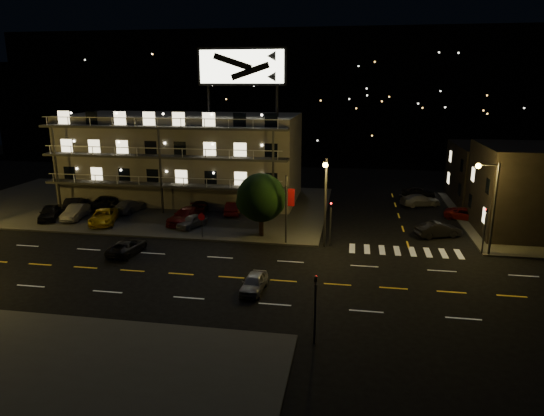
% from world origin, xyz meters
% --- Properties ---
extents(ground, '(140.00, 140.00, 0.00)m').
position_xyz_m(ground, '(0.00, 0.00, 0.00)').
color(ground, black).
rests_on(ground, ground).
extents(curb_nw, '(44.00, 24.00, 0.15)m').
position_xyz_m(curb_nw, '(-14.00, 20.00, 0.07)').
color(curb_nw, '#3C3C39').
rests_on(curb_nw, ground).
extents(curb_ne, '(16.00, 24.00, 0.15)m').
position_xyz_m(curb_ne, '(30.00, 20.00, 0.07)').
color(curb_ne, '#3C3C39').
rests_on(curb_ne, ground).
extents(motel, '(28.00, 13.80, 18.10)m').
position_xyz_m(motel, '(-9.94, 23.88, 5.34)').
color(motel, gray).
rests_on(motel, ground).
extents(side_bldg_back, '(14.06, 12.00, 7.00)m').
position_xyz_m(side_bldg_back, '(29.99, 28.00, 3.50)').
color(side_bldg_back, black).
rests_on(side_bldg_back, ground).
extents(hill_backdrop, '(120.00, 25.00, 24.00)m').
position_xyz_m(hill_backdrop, '(-5.94, 68.78, 11.55)').
color(hill_backdrop, black).
rests_on(hill_backdrop, ground).
extents(streetlight_nc, '(0.44, 1.92, 8.00)m').
position_xyz_m(streetlight_nc, '(8.50, 7.94, 4.96)').
color(streetlight_nc, '#2D2D30').
rests_on(streetlight_nc, ground).
extents(streetlight_ne, '(1.92, 0.44, 8.00)m').
position_xyz_m(streetlight_ne, '(22.14, 8.30, 4.96)').
color(streetlight_ne, '#2D2D30').
rests_on(streetlight_ne, ground).
extents(signal_nw, '(0.20, 0.27, 4.60)m').
position_xyz_m(signal_nw, '(9.00, 8.50, 2.57)').
color(signal_nw, '#2D2D30').
rests_on(signal_nw, ground).
extents(signal_sw, '(0.20, 0.27, 4.60)m').
position_xyz_m(signal_sw, '(9.00, -8.50, 2.57)').
color(signal_sw, '#2D2D30').
rests_on(signal_sw, ground).
extents(signal_ne, '(0.27, 0.20, 4.60)m').
position_xyz_m(signal_ne, '(22.00, 8.50, 2.57)').
color(signal_ne, '#2D2D30').
rests_on(signal_ne, ground).
extents(banner_north, '(0.83, 0.16, 6.40)m').
position_xyz_m(banner_north, '(5.09, 8.40, 3.43)').
color(banner_north, '#2D2D30').
rests_on(banner_north, ground).
extents(stop_sign, '(0.91, 0.11, 2.61)m').
position_xyz_m(stop_sign, '(-3.00, 8.57, 1.71)').
color(stop_sign, '#2D2D30').
rests_on(stop_sign, ground).
extents(tree, '(4.78, 4.61, 6.02)m').
position_xyz_m(tree, '(2.35, 10.11, 3.73)').
color(tree, black).
rests_on(tree, curb_nw).
extents(lot_car_0, '(3.19, 4.72, 1.49)m').
position_xyz_m(lot_car_0, '(-20.87, 11.82, 0.90)').
color(lot_car_0, black).
rests_on(lot_car_0, curb_nw).
extents(lot_car_1, '(2.04, 4.65, 1.48)m').
position_xyz_m(lot_car_1, '(-18.25, 12.51, 0.89)').
color(lot_car_1, gray).
rests_on(lot_car_1, curb_nw).
extents(lot_car_2, '(3.77, 5.59, 1.42)m').
position_xyz_m(lot_car_2, '(-14.46, 11.36, 0.86)').
color(lot_car_2, gold).
rests_on(lot_car_2, curb_nw).
extents(lot_car_3, '(3.29, 5.64, 1.54)m').
position_xyz_m(lot_car_3, '(-6.10, 12.96, 0.92)').
color(lot_car_3, '#610F0D').
rests_on(lot_car_3, curb_nw).
extents(lot_car_4, '(2.77, 3.94, 1.25)m').
position_xyz_m(lot_car_4, '(-5.01, 11.65, 0.77)').
color(lot_car_4, gray).
rests_on(lot_car_4, curb_nw).
extents(lot_car_5, '(3.06, 4.95, 1.54)m').
position_xyz_m(lot_car_5, '(-20.24, 15.55, 0.92)').
color(lot_car_5, black).
rests_on(lot_car_5, curb_nw).
extents(lot_car_6, '(3.07, 5.65, 1.50)m').
position_xyz_m(lot_car_6, '(-17.24, 17.24, 0.90)').
color(lot_car_6, black).
rests_on(lot_car_6, curb_nw).
extents(lot_car_7, '(2.54, 4.91, 1.36)m').
position_xyz_m(lot_car_7, '(-13.89, 16.13, 0.83)').
color(lot_car_7, gray).
rests_on(lot_car_7, curb_nw).
extents(lot_car_8, '(1.74, 4.18, 1.41)m').
position_xyz_m(lot_car_8, '(-5.96, 17.22, 0.86)').
color(lot_car_8, black).
rests_on(lot_car_8, curb_nw).
extents(lot_car_9, '(1.92, 4.41, 1.41)m').
position_xyz_m(lot_car_9, '(-2.07, 17.12, 0.86)').
color(lot_car_9, '#610F0D').
rests_on(lot_car_9, curb_nw).
extents(side_car_0, '(4.60, 3.07, 1.43)m').
position_xyz_m(side_car_0, '(19.02, 12.86, 0.72)').
color(side_car_0, black).
rests_on(side_car_0, ground).
extents(side_car_1, '(4.95, 3.59, 1.25)m').
position_xyz_m(side_car_1, '(22.98, 19.57, 0.63)').
color(side_car_1, '#610F0D').
rests_on(side_car_1, ground).
extents(side_car_2, '(5.18, 3.54, 1.39)m').
position_xyz_m(side_car_2, '(18.86, 24.97, 0.70)').
color(side_car_2, gray).
rests_on(side_car_2, ground).
extents(side_car_3, '(4.34, 2.05, 1.43)m').
position_xyz_m(side_car_3, '(19.17, 29.32, 0.72)').
color(side_car_3, black).
rests_on(side_car_3, ground).
extents(road_car_east, '(1.64, 3.72, 1.24)m').
position_xyz_m(road_car_east, '(4.18, -2.08, 0.62)').
color(road_car_east, gray).
rests_on(road_car_east, ground).
extents(road_car_west, '(2.35, 4.53, 1.22)m').
position_xyz_m(road_car_west, '(-8.16, 3.64, 0.61)').
color(road_car_west, black).
rests_on(road_car_west, ground).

